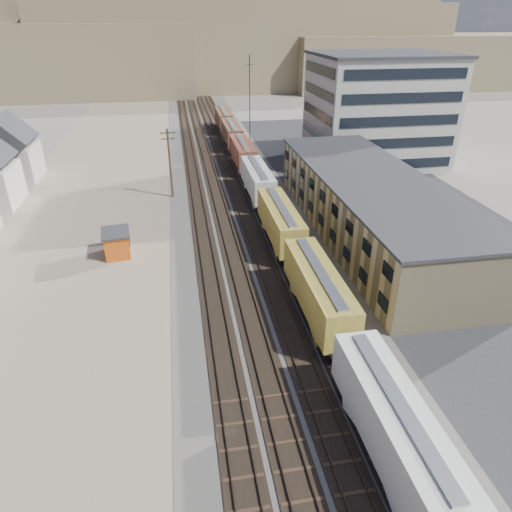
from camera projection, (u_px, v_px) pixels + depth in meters
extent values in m
plane|color=#6B6356|center=(301.00, 394.00, 32.35)|extent=(300.00, 300.00, 0.00)
cube|color=#4C4742|center=(224.00, 177.00, 75.95)|extent=(18.00, 200.00, 0.06)
cube|color=gray|center=(91.00, 207.00, 64.22)|extent=(24.00, 180.00, 0.03)
cube|color=#232326|center=(386.00, 201.00, 66.18)|extent=(26.00, 120.00, 0.04)
cube|color=black|center=(194.00, 178.00, 75.16)|extent=(2.60, 200.00, 0.08)
cube|color=#38281E|center=(190.00, 178.00, 75.00)|extent=(0.08, 200.00, 0.16)
cube|color=#38281E|center=(198.00, 177.00, 75.22)|extent=(0.08, 200.00, 0.16)
cube|color=black|center=(212.00, 177.00, 75.62)|extent=(2.60, 200.00, 0.08)
cube|color=#38281E|center=(208.00, 177.00, 75.45)|extent=(0.08, 200.00, 0.16)
cube|color=#38281E|center=(216.00, 176.00, 75.67)|extent=(0.08, 200.00, 0.16)
cube|color=black|center=(230.00, 176.00, 76.07)|extent=(2.60, 200.00, 0.08)
cube|color=#38281E|center=(226.00, 176.00, 75.90)|extent=(0.08, 200.00, 0.16)
cube|color=#38281E|center=(234.00, 176.00, 76.12)|extent=(0.08, 200.00, 0.16)
cube|color=black|center=(247.00, 176.00, 76.49)|extent=(2.60, 200.00, 0.08)
cube|color=#38281E|center=(242.00, 175.00, 76.33)|extent=(0.08, 200.00, 0.16)
cube|color=#38281E|center=(251.00, 175.00, 76.54)|extent=(0.08, 200.00, 0.16)
cube|color=black|center=(359.00, 391.00, 31.59)|extent=(2.20, 2.20, 0.90)
cube|color=silver|center=(395.00, 426.00, 26.17)|extent=(3.00, 13.34, 3.40)
cube|color=#B7B7B2|center=(399.00, 403.00, 25.34)|extent=(0.90, 12.32, 0.16)
cube|color=black|center=(335.00, 345.00, 36.00)|extent=(2.20, 2.20, 0.90)
cube|color=black|center=(302.00, 280.00, 44.85)|extent=(2.20, 2.20, 0.90)
cube|color=olive|center=(318.00, 288.00, 39.43)|extent=(3.00, 13.34, 3.40)
cube|color=#B7B7B2|center=(320.00, 270.00, 38.60)|extent=(0.90, 12.32, 0.16)
cube|color=black|center=(290.00, 257.00, 49.26)|extent=(2.20, 2.20, 0.90)
cube|color=black|center=(271.00, 220.00, 58.11)|extent=(2.20, 2.20, 0.90)
cube|color=olive|center=(280.00, 220.00, 52.69)|extent=(3.00, 13.34, 3.40)
cube|color=#B7B7B2|center=(281.00, 206.00, 51.86)|extent=(0.90, 12.33, 0.16)
cube|color=black|center=(264.00, 206.00, 62.52)|extent=(2.20, 2.20, 0.90)
cube|color=black|center=(252.00, 182.00, 71.37)|extent=(2.20, 2.20, 0.90)
cube|color=silver|center=(258.00, 179.00, 65.94)|extent=(3.00, 13.34, 3.40)
cube|color=#B7B7B2|center=(258.00, 167.00, 65.12)|extent=(0.90, 12.33, 0.16)
cube|color=black|center=(247.00, 173.00, 75.78)|extent=(2.20, 2.20, 0.90)
cube|color=black|center=(239.00, 156.00, 84.63)|extent=(2.20, 2.20, 0.90)
cube|color=brown|center=(242.00, 152.00, 79.20)|extent=(3.00, 13.34, 3.40)
cube|color=#B7B7B2|center=(242.00, 142.00, 78.38)|extent=(0.90, 12.33, 0.16)
cube|color=black|center=(235.00, 149.00, 89.04)|extent=(2.20, 2.20, 0.90)
cube|color=black|center=(229.00, 137.00, 97.89)|extent=(2.20, 2.20, 0.90)
cube|color=#452B1D|center=(232.00, 133.00, 92.46)|extent=(3.00, 13.34, 3.40)
cube|color=#B7B7B2|center=(231.00, 124.00, 91.63)|extent=(0.90, 12.32, 0.16)
cube|color=black|center=(226.00, 132.00, 102.29)|extent=(2.20, 2.20, 0.90)
cube|color=black|center=(222.00, 123.00, 111.15)|extent=(2.20, 2.20, 0.90)
cube|color=#452B1D|center=(224.00, 118.00, 105.72)|extent=(3.00, 13.34, 3.40)
cube|color=#B7B7B2|center=(223.00, 110.00, 104.89)|extent=(0.90, 12.32, 0.16)
cube|color=tan|center=(370.00, 207.00, 54.79)|extent=(12.00, 40.00, 7.00)
cube|color=#2D2D30|center=(373.00, 178.00, 53.11)|extent=(12.40, 40.40, 0.30)
cube|color=black|center=(321.00, 220.00, 54.48)|extent=(0.12, 36.00, 1.20)
cube|color=black|center=(322.00, 196.00, 53.08)|extent=(0.12, 36.00, 1.20)
cube|color=#9E998E|center=(377.00, 111.00, 80.35)|extent=(22.00, 18.00, 18.00)
cube|color=#2D2D30|center=(384.00, 54.00, 76.07)|extent=(22.60, 18.60, 0.50)
cube|color=black|center=(317.00, 113.00, 78.69)|extent=(0.12, 16.00, 16.00)
cube|color=black|center=(400.00, 121.00, 72.46)|extent=(20.00, 0.12, 16.00)
cylinder|color=#382619|center=(170.00, 164.00, 65.38)|extent=(0.32, 0.32, 10.00)
cube|color=#382619|center=(167.00, 133.00, 63.33)|extent=(2.20, 0.14, 0.14)
cube|color=#382619|center=(168.00, 139.00, 63.70)|extent=(1.90, 0.14, 0.14)
cylinder|color=black|center=(172.00, 132.00, 63.35)|extent=(0.08, 0.08, 0.22)
cylinder|color=black|center=(250.00, 110.00, 81.40)|extent=(0.16, 0.16, 18.00)
cube|color=black|center=(250.00, 64.00, 77.91)|extent=(1.20, 0.08, 0.08)
cube|color=#9E998E|center=(12.00, 163.00, 73.93)|extent=(8.00, 8.00, 5.50)
cube|color=#2D2D30|center=(6.00, 140.00, 72.23)|extent=(8.15, 8.16, 8.15)
cube|color=brown|center=(7.00, 61.00, 149.04)|extent=(120.00, 40.00, 22.00)
cube|color=brown|center=(244.00, 46.00, 168.41)|extent=(140.00, 45.00, 28.00)
cube|color=brown|center=(431.00, 61.00, 172.56)|extent=(110.00, 38.00, 18.00)
cube|color=brown|center=(162.00, 39.00, 180.41)|extent=(200.00, 60.00, 32.00)
cube|color=#C95312|center=(117.00, 244.00, 50.68)|extent=(3.06, 3.83, 2.65)
cube|color=#2D2D30|center=(115.00, 232.00, 50.02)|extent=(3.46, 4.22, 0.22)
cube|color=black|center=(129.00, 242.00, 50.99)|extent=(0.20, 0.89, 0.88)
imported|color=navy|center=(343.00, 167.00, 79.09)|extent=(4.82, 5.20, 1.35)
imported|color=silver|center=(416.00, 180.00, 72.15)|extent=(3.25, 4.76, 1.51)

